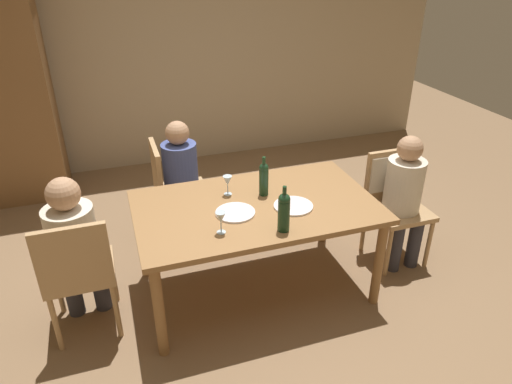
{
  "coord_description": "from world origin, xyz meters",
  "views": [
    {
      "loc": [
        -0.91,
        -2.71,
        2.37
      ],
      "look_at": [
        0.0,
        0.0,
        0.85
      ],
      "focal_mm": 32.48,
      "sensor_mm": 36.0,
      "label": 1
    }
  ],
  "objects_px": {
    "person_man_bearded": "(184,173)",
    "wine_bottle_dark_red": "(264,178)",
    "person_man_guest": "(75,244)",
    "dinner_plate_host": "(235,213)",
    "wine_glass_near_left": "(221,218)",
    "wine_glass_centre": "(228,181)",
    "chair_left_end": "(78,270)",
    "dining_table": "(256,214)",
    "chair_right_end": "(393,190)",
    "dinner_plate_guest_left": "(293,206)",
    "chair_far_left": "(172,186)",
    "wine_bottle_tall_green": "(284,211)",
    "person_woman_host": "(405,193)"
  },
  "relations": [
    {
      "from": "dining_table",
      "to": "person_man_bearded",
      "type": "distance_m",
      "value": 0.96
    },
    {
      "from": "chair_far_left",
      "to": "wine_bottle_tall_green",
      "type": "distance_m",
      "value": 1.42
    },
    {
      "from": "chair_far_left",
      "to": "person_man_guest",
      "type": "bearing_deg",
      "value": -41.52
    },
    {
      "from": "person_man_bearded",
      "to": "dinner_plate_host",
      "type": "distance_m",
      "value": 0.99
    },
    {
      "from": "person_woman_host",
      "to": "person_man_bearded",
      "type": "distance_m",
      "value": 1.84
    },
    {
      "from": "chair_right_end",
      "to": "wine_glass_near_left",
      "type": "distance_m",
      "value": 1.63
    },
    {
      "from": "dining_table",
      "to": "person_man_guest",
      "type": "height_order",
      "value": "person_man_guest"
    },
    {
      "from": "person_man_bearded",
      "to": "wine_bottle_dark_red",
      "type": "distance_m",
      "value": 0.92
    },
    {
      "from": "chair_far_left",
      "to": "wine_glass_near_left",
      "type": "xyz_separation_m",
      "value": [
        0.14,
        -1.16,
        0.32
      ]
    },
    {
      "from": "chair_far_left",
      "to": "person_man_bearded",
      "type": "distance_m",
      "value": 0.16
    },
    {
      "from": "wine_bottle_tall_green",
      "to": "dinner_plate_guest_left",
      "type": "relative_size",
      "value": 1.14
    },
    {
      "from": "person_man_bearded",
      "to": "person_woman_host",
      "type": "bearing_deg",
      "value": 60.19
    },
    {
      "from": "wine_glass_near_left",
      "to": "dinner_plate_guest_left",
      "type": "distance_m",
      "value": 0.59
    },
    {
      "from": "wine_bottle_tall_green",
      "to": "person_man_guest",
      "type": "bearing_deg",
      "value": 162.84
    },
    {
      "from": "person_woman_host",
      "to": "dinner_plate_host",
      "type": "bearing_deg",
      "value": 1.98
    },
    {
      "from": "person_woman_host",
      "to": "person_man_bearded",
      "type": "xyz_separation_m",
      "value": [
        -1.59,
        0.91,
        0.0
      ]
    },
    {
      "from": "chair_left_end",
      "to": "person_man_guest",
      "type": "distance_m",
      "value": 0.17
    },
    {
      "from": "person_woman_host",
      "to": "wine_glass_centre",
      "type": "xyz_separation_m",
      "value": [
        -1.38,
        0.24,
        0.21
      ]
    },
    {
      "from": "wine_bottle_tall_green",
      "to": "chair_far_left",
      "type": "bearing_deg",
      "value": 112.88
    },
    {
      "from": "chair_right_end",
      "to": "person_man_guest",
      "type": "xyz_separation_m",
      "value": [
        -2.47,
        -0.1,
        0.07
      ]
    },
    {
      "from": "chair_right_end",
      "to": "person_man_guest",
      "type": "bearing_deg",
      "value": 2.27
    },
    {
      "from": "chair_left_end",
      "to": "chair_far_left",
      "type": "bearing_deg",
      "value": 51.95
    },
    {
      "from": "chair_right_end",
      "to": "wine_glass_centre",
      "type": "relative_size",
      "value": 6.17
    },
    {
      "from": "chair_left_end",
      "to": "person_man_bearded",
      "type": "relative_size",
      "value": 0.83
    },
    {
      "from": "chair_far_left",
      "to": "person_woman_host",
      "type": "height_order",
      "value": "person_woman_host"
    },
    {
      "from": "dinner_plate_host",
      "to": "person_man_bearded",
      "type": "bearing_deg",
      "value": 100.82
    },
    {
      "from": "person_man_guest",
      "to": "dinner_plate_host",
      "type": "xyz_separation_m",
      "value": [
        1.06,
        -0.1,
        0.09
      ]
    },
    {
      "from": "person_man_bearded",
      "to": "wine_bottle_dark_red",
      "type": "height_order",
      "value": "person_man_bearded"
    },
    {
      "from": "wine_bottle_dark_red",
      "to": "wine_glass_centre",
      "type": "distance_m",
      "value": 0.27
    },
    {
      "from": "person_man_guest",
      "to": "dinner_plate_guest_left",
      "type": "bearing_deg",
      "value": -5.55
    },
    {
      "from": "person_man_guest",
      "to": "wine_glass_centre",
      "type": "relative_size",
      "value": 7.7
    },
    {
      "from": "chair_right_end",
      "to": "person_man_bearded",
      "type": "height_order",
      "value": "person_man_bearded"
    },
    {
      "from": "dining_table",
      "to": "chair_far_left",
      "type": "distance_m",
      "value": 1.01
    },
    {
      "from": "person_woman_host",
      "to": "person_man_guest",
      "type": "height_order",
      "value": "person_man_guest"
    },
    {
      "from": "dining_table",
      "to": "wine_bottle_dark_red",
      "type": "distance_m",
      "value": 0.27
    },
    {
      "from": "chair_far_left",
      "to": "dinner_plate_guest_left",
      "type": "height_order",
      "value": "chair_far_left"
    },
    {
      "from": "person_man_guest",
      "to": "dinner_plate_guest_left",
      "type": "xyz_separation_m",
      "value": [
        1.47,
        -0.14,
        0.09
      ]
    },
    {
      "from": "person_man_bearded",
      "to": "wine_glass_near_left",
      "type": "bearing_deg",
      "value": 1.58
    },
    {
      "from": "person_woman_host",
      "to": "dinner_plate_host",
      "type": "height_order",
      "value": "person_woman_host"
    },
    {
      "from": "wine_glass_centre",
      "to": "wine_glass_near_left",
      "type": "bearing_deg",
      "value": -110.2
    },
    {
      "from": "person_man_bearded",
      "to": "wine_bottle_tall_green",
      "type": "xyz_separation_m",
      "value": [
        0.42,
        -1.26,
        0.24
      ]
    },
    {
      "from": "wine_bottle_dark_red",
      "to": "wine_glass_near_left",
      "type": "xyz_separation_m",
      "value": [
        -0.43,
        -0.4,
        -0.03
      ]
    },
    {
      "from": "person_man_bearded",
      "to": "person_man_guest",
      "type": "height_order",
      "value": "person_man_guest"
    },
    {
      "from": "wine_glass_near_left",
      "to": "dinner_plate_guest_left",
      "type": "relative_size",
      "value": 0.54
    },
    {
      "from": "person_man_guest",
      "to": "dinner_plate_host",
      "type": "relative_size",
      "value": 4.18
    },
    {
      "from": "wine_bottle_tall_green",
      "to": "wine_glass_centre",
      "type": "distance_m",
      "value": 0.62
    },
    {
      "from": "dining_table",
      "to": "wine_glass_near_left",
      "type": "distance_m",
      "value": 0.47
    },
    {
      "from": "wine_bottle_dark_red",
      "to": "dinner_plate_host",
      "type": "height_order",
      "value": "wine_bottle_dark_red"
    },
    {
      "from": "chair_right_end",
      "to": "chair_left_end",
      "type": "bearing_deg",
      "value": 4.88
    },
    {
      "from": "wine_bottle_dark_red",
      "to": "wine_glass_centre",
      "type": "xyz_separation_m",
      "value": [
        -0.25,
        0.09,
        -0.03
      ]
    }
  ]
}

